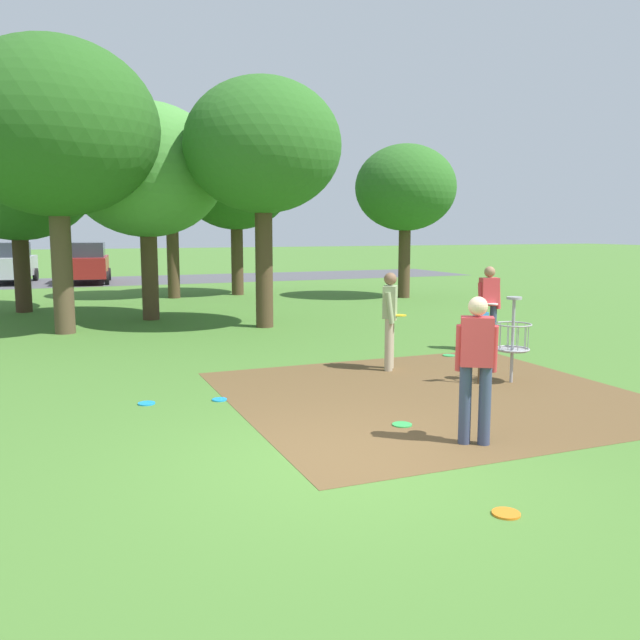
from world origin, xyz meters
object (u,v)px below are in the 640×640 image
(frisbee_near_basket, at_px, (402,425))
(frisbee_far_right, at_px, (506,514))
(player_waiting_left, at_px, (476,362))
(frisbee_far_left, at_px, (147,403))
(tree_far_center, at_px, (16,174))
(tree_far_right, at_px, (263,147))
(tree_near_right, at_px, (55,129))
(parked_car_center_left, at_px, (87,263))
(tree_near_left, at_px, (146,171))
(disc_golf_basket, at_px, (509,336))
(tree_mid_right, at_px, (236,182))
(frisbee_by_tee, at_px, (449,355))
(tree_mid_center, at_px, (406,188))
(player_foreground_watching, at_px, (390,315))
(frisbee_scattered_a, at_px, (219,400))
(player_throwing, at_px, (489,303))
(parked_car_leftmost, at_px, (8,263))
(tree_mid_left, at_px, (170,168))

(frisbee_near_basket, bearing_deg, frisbee_far_right, -99.60)
(player_waiting_left, relative_size, frisbee_far_right, 6.97)
(frisbee_far_left, distance_m, tree_far_center, 12.90)
(frisbee_far_right, relative_size, tree_far_right, 0.04)
(frisbee_far_right, bearing_deg, tree_near_right, 105.16)
(tree_far_center, bearing_deg, frisbee_near_basket, -71.51)
(parked_car_center_left, bearing_deg, tree_near_left, -85.98)
(disc_golf_basket, bearing_deg, tree_far_center, 120.22)
(disc_golf_basket, bearing_deg, parked_car_center_left, 102.52)
(frisbee_far_left, distance_m, frisbee_far_right, 5.48)
(tree_mid_right, bearing_deg, tree_far_center, -159.54)
(frisbee_by_tee, relative_size, tree_mid_center, 0.04)
(disc_golf_basket, relative_size, player_foreground_watching, 0.81)
(player_waiting_left, distance_m, frisbee_scattered_a, 3.90)
(parked_car_center_left, bearing_deg, frisbee_far_right, -85.77)
(player_waiting_left, height_order, tree_far_right, tree_far_right)
(player_throwing, xyz_separation_m, frisbee_scattered_a, (-6.02, -1.89, -0.96))
(frisbee_by_tee, height_order, tree_mid_right, tree_mid_right)
(disc_golf_basket, height_order, tree_near_right, tree_near_right)
(frisbee_far_right, bearing_deg, tree_far_center, 104.34)
(frisbee_far_right, height_order, tree_far_right, tree_far_right)
(tree_near_left, xyz_separation_m, tree_mid_right, (3.99, 5.79, 0.17))
(player_foreground_watching, bearing_deg, frisbee_scattered_a, -163.74)
(frisbee_far_right, xyz_separation_m, tree_mid_right, (2.91, 19.74, 4.14))
(frisbee_far_left, bearing_deg, parked_car_center_left, 89.09)
(player_foreground_watching, distance_m, player_waiting_left, 4.12)
(frisbee_near_basket, relative_size, frisbee_by_tee, 1.05)
(frisbee_by_tee, bearing_deg, tree_mid_right, 92.76)
(parked_car_leftmost, bearing_deg, disc_golf_basket, -70.94)
(tree_near_right, height_order, tree_mid_right, tree_near_right)
(frisbee_scattered_a, bearing_deg, disc_golf_basket, -8.08)
(player_foreground_watching, distance_m, tree_mid_right, 14.43)
(player_throwing, relative_size, tree_far_center, 0.28)
(player_waiting_left, height_order, frisbee_near_basket, player_waiting_left)
(player_throwing, xyz_separation_m, tree_mid_right, (-1.72, 13.10, 3.18))
(frisbee_near_basket, bearing_deg, tree_far_center, 108.49)
(tree_mid_left, xyz_separation_m, tree_mid_center, (7.69, -2.94, -0.68))
(frisbee_by_tee, relative_size, parked_car_center_left, 0.05)
(frisbee_near_basket, bearing_deg, frisbee_by_tee, 50.26)
(player_foreground_watching, distance_m, parked_car_center_left, 22.25)
(player_foreground_watching, relative_size, frisbee_far_right, 6.97)
(player_throwing, height_order, frisbee_scattered_a, player_throwing)
(tree_mid_center, xyz_separation_m, parked_car_center_left, (-10.22, 11.12, -2.94))
(tree_mid_left, bearing_deg, parked_car_center_left, 107.16)
(frisbee_by_tee, bearing_deg, player_waiting_left, -119.90)
(frisbee_near_basket, xyz_separation_m, tree_mid_center, (7.73, 13.82, 3.85))
(player_throwing, bearing_deg, player_waiting_left, -127.42)
(frisbee_scattered_a, bearing_deg, tree_mid_left, 82.71)
(player_throwing, relative_size, frisbee_far_left, 7.15)
(player_waiting_left, relative_size, parked_car_center_left, 0.39)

